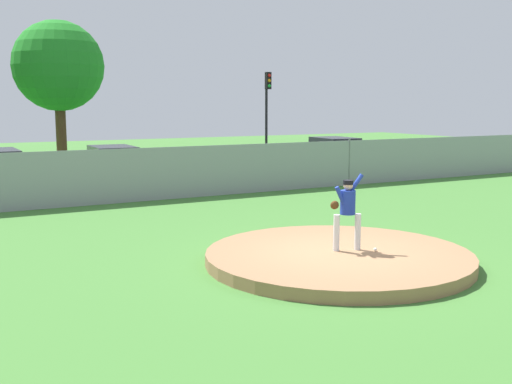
% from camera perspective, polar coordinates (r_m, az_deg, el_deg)
% --- Properties ---
extents(ground_plane, '(80.00, 80.00, 0.00)m').
position_cam_1_polar(ground_plane, '(18.28, -3.58, -2.36)').
color(ground_plane, '#427A33').
extents(asphalt_strip, '(44.00, 7.00, 0.01)m').
position_cam_1_polar(asphalt_strip, '(26.14, -11.51, 0.69)').
color(asphalt_strip, '#2B2B2D').
rests_on(asphalt_strip, ground_plane).
extents(pitchers_mound, '(5.61, 5.61, 0.25)m').
position_cam_1_polar(pitchers_mound, '(13.19, 7.61, -6.00)').
color(pitchers_mound, '#99704C').
rests_on(pitchers_mound, ground_plane).
extents(pitcher_youth, '(0.77, 0.32, 1.63)m').
position_cam_1_polar(pitcher_youth, '(13.10, 8.42, -1.40)').
color(pitcher_youth, silver).
rests_on(pitcher_youth, pitchers_mound).
extents(baseball, '(0.07, 0.07, 0.07)m').
position_cam_1_polar(baseball, '(13.30, 10.96, -5.23)').
color(baseball, white).
rests_on(baseball, pitchers_mound).
extents(chainlink_fence, '(39.29, 0.07, 1.94)m').
position_cam_1_polar(chainlink_fence, '(21.80, -8.07, 1.73)').
color(chainlink_fence, gray).
rests_on(chainlink_fence, ground_plane).
extents(parked_car_silver, '(2.09, 4.36, 1.66)m').
position_cam_1_polar(parked_car_silver, '(31.09, 7.26, 3.43)').
color(parked_car_silver, '#B7BABF').
rests_on(parked_car_silver, ground_plane).
extents(parked_car_navy, '(1.95, 4.40, 1.60)m').
position_cam_1_polar(parked_car_navy, '(26.15, -13.06, 2.33)').
color(parked_car_navy, '#161E4C').
rests_on(parked_car_navy, ground_plane).
extents(traffic_cone_orange, '(0.40, 0.40, 0.55)m').
position_cam_1_polar(traffic_cone_orange, '(27.31, -4.76, 1.69)').
color(traffic_cone_orange, orange).
rests_on(traffic_cone_orange, asphalt_strip).
extents(traffic_light_far, '(0.28, 0.46, 4.99)m').
position_cam_1_polar(traffic_light_far, '(33.37, 1.04, 8.30)').
color(traffic_light_far, black).
rests_on(traffic_light_far, ground_plane).
extents(tree_broad_left, '(4.82, 4.82, 7.74)m').
position_cam_1_polar(tree_broad_left, '(35.24, -17.81, 10.99)').
color(tree_broad_left, '#4C331E').
rests_on(tree_broad_left, ground_plane).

